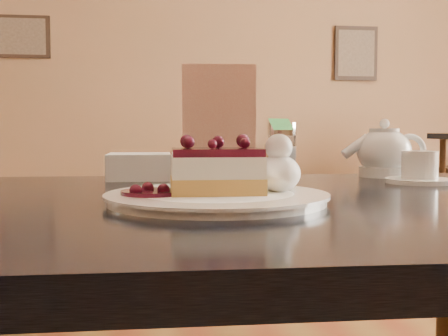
{
  "coord_description": "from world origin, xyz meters",
  "views": [
    {
      "loc": [
        -0.33,
        -0.63,
        0.82
      ],
      "look_at": [
        -0.24,
        0.01,
        0.78
      ],
      "focal_mm": 45.0,
      "sensor_mm": 36.0,
      "label": 1
    }
  ],
  "objects": [
    {
      "name": "main_table",
      "position": [
        -0.24,
        0.13,
        0.65
      ],
      "size": [
        1.18,
        0.8,
        0.73
      ],
      "rotation": [
        0.0,
        0.0,
        -0.02
      ],
      "color": "black",
      "rests_on": "ground"
    },
    {
      "name": "dessert_plate",
      "position": [
        -0.24,
        0.08,
        0.74
      ],
      "size": [
        0.28,
        0.28,
        0.01
      ],
      "primitive_type": "cylinder",
      "color": "white",
      "rests_on": "main_table"
    },
    {
      "name": "cheesecake_slice",
      "position": [
        -0.24,
        0.08,
        0.77
      ],
      "size": [
        0.12,
        0.09,
        0.06
      ],
      "rotation": [
        0.0,
        0.0,
        -0.02
      ],
      "color": "#DB9B4C",
      "rests_on": "dessert_plate"
    },
    {
      "name": "whipped_cream",
      "position": [
        -0.16,
        0.08,
        0.77
      ],
      "size": [
        0.06,
        0.06,
        0.05
      ],
      "color": "white",
      "rests_on": "dessert_plate"
    },
    {
      "name": "berry_sauce",
      "position": [
        -0.32,
        0.07,
        0.74
      ],
      "size": [
        0.08,
        0.08,
        0.01
      ],
      "primitive_type": "cylinder",
      "color": "black",
      "rests_on": "dessert_plate"
    },
    {
      "name": "tea_set",
      "position": [
        0.14,
        0.4,
        0.77
      ],
      "size": [
        0.17,
        0.25,
        0.1
      ],
      "color": "white",
      "rests_on": "main_table"
    },
    {
      "name": "menu_card",
      "position": [
        -0.19,
        0.41,
        0.84
      ],
      "size": [
        0.14,
        0.03,
        0.21
      ],
      "primitive_type": "cube",
      "rotation": [
        0.0,
        0.0,
        -0.02
      ],
      "color": "#FED2A6",
      "rests_on": "main_table"
    },
    {
      "name": "sugar_shaker",
      "position": [
        -0.07,
        0.43,
        0.78
      ],
      "size": [
        0.06,
        0.06,
        0.11
      ],
      "color": "white",
      "rests_on": "main_table"
    },
    {
      "name": "napkin_stack",
      "position": [
        -0.34,
        0.44,
        0.75
      ],
      "size": [
        0.12,
        0.12,
        0.05
      ],
      "primitive_type": "cube",
      "rotation": [
        0.0,
        0.0,
        -0.02
      ],
      "color": "white",
      "rests_on": "main_table"
    }
  ]
}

